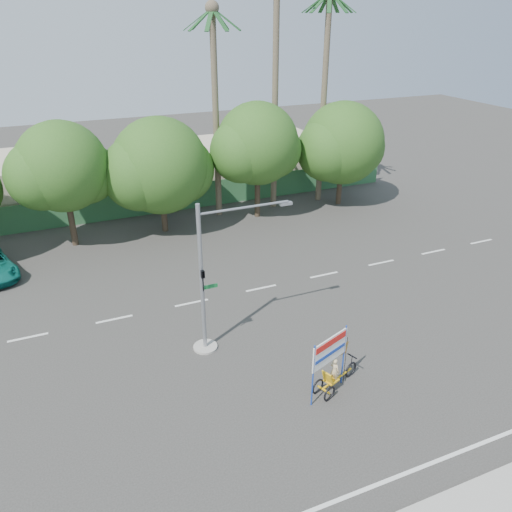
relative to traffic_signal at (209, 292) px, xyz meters
name	(u,v)px	position (x,y,z in m)	size (l,w,h in m)	color
ground	(293,388)	(2.20, -3.98, -2.92)	(120.00, 120.00, 0.00)	#33302D
fence	(166,199)	(2.20, 17.52, -1.92)	(38.00, 0.08, 2.00)	#336B3D
building_left	(21,185)	(-7.80, 22.02, -0.92)	(12.00, 8.00, 4.00)	beige
building_right	(243,163)	(10.20, 22.02, -1.12)	(14.00, 8.00, 3.60)	beige
tree_left	(62,170)	(-4.85, 14.02, 2.14)	(6.66, 5.60, 8.07)	#473828
tree_center	(159,169)	(1.14, 14.02, 1.55)	(7.62, 6.40, 7.85)	#473828
tree_right	(257,147)	(8.15, 14.02, 2.32)	(6.90, 5.80, 8.36)	#473828
tree_far_right	(342,146)	(15.15, 14.02, 1.73)	(7.38, 6.20, 7.94)	#473828
palm_tall	(276,64)	(10.20, 15.52, 7.55)	(3.73, 3.79, 17.45)	#70604C
palm_mid	(325,78)	(14.20, 15.52, 6.48)	(3.73, 3.79, 15.45)	#70604C
palm_short	(215,92)	(5.70, 15.52, 5.94)	(3.73, 3.79, 14.45)	#70604C
traffic_signal	(209,292)	(0.00, 0.00, 0.00)	(4.72, 1.10, 7.00)	gray
trike_billboard	(333,367)	(3.55, -4.67, -1.76)	(2.76, 1.29, 2.88)	black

